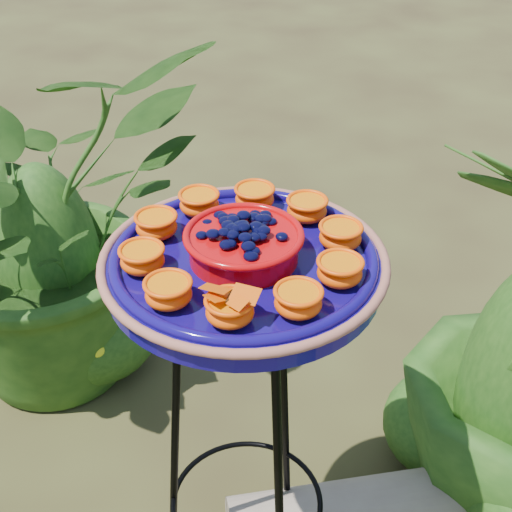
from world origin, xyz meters
TOP-DOWN VIEW (x-y plane):
  - tripod_stand at (0.07, 0.03)m, footprint 0.38×0.38m
  - feeder_dish at (0.07, 0.03)m, footprint 0.53×0.53m
  - shrub_back_left at (-0.68, 0.57)m, footprint 1.12×1.16m

SIDE VIEW (x-z plane):
  - shrub_back_left at x=-0.68m, z-range 0.00..0.99m
  - tripod_stand at x=0.07m, z-range 0.09..0.93m
  - feeder_dish at x=0.07m, z-range 0.83..0.93m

